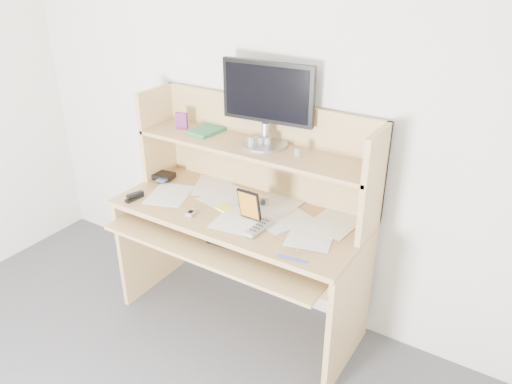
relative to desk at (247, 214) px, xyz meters
The scene contains 19 objects.
back_wall 0.60m from the desk, 90.00° to the left, with size 3.60×0.04×2.50m, color silver.
desk is the anchor object (origin of this frame).
paper_clutter 0.10m from the desk, 90.00° to the right, with size 1.32×0.54×0.01m, color white.
keyboard 0.27m from the desk, 51.49° to the right, with size 0.47×0.20×0.03m.
tv_remote 0.29m from the desk, 43.48° to the right, with size 0.05×0.20×0.02m, color #979893.
flip_phone 0.32m from the desk, 127.69° to the right, with size 0.04×0.07×0.02m, color silver.
stapler 0.65m from the desk, 153.72° to the right, with size 0.03×0.12×0.04m, color black.
wallet 0.62m from the desk, behind, with size 0.12×0.10×0.03m, color black.
sticky_note_pad 0.14m from the desk, 127.28° to the right, with size 0.07×0.07×0.01m, color yellow.
digital_camera 0.12m from the desk, 28.52° to the left, with size 0.08×0.03×0.05m, color #B0AFB2.
game_case 0.23m from the desk, 52.17° to the right, with size 0.13×0.01×0.18m, color black.
blue_pen 0.59m from the desk, 35.69° to the right, with size 0.01×0.01×0.15m, color #1A36C6.
card_box 0.67m from the desk, behind, with size 0.07×0.02×0.10m, color maroon.
shelf_book 0.54m from the desk, 162.55° to the left, with size 0.14×0.20×0.02m, color #2F7641.
chip_stack_a 0.42m from the desk, 63.51° to the left, with size 0.04×0.04×0.05m, color black.
chip_stack_b 0.43m from the desk, 47.71° to the left, with size 0.04×0.04×0.06m, color white.
chip_stack_c 0.50m from the desk, 14.17° to the left, with size 0.04×0.04×0.05m, color black.
chip_stack_d 0.42m from the desk, 67.92° to the left, with size 0.04×0.04×0.07m, color silver.
monitor 0.64m from the desk, 70.22° to the left, with size 0.52×0.26×0.44m.
Camera 1 is at (1.35, -0.49, 2.07)m, focal length 35.00 mm.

